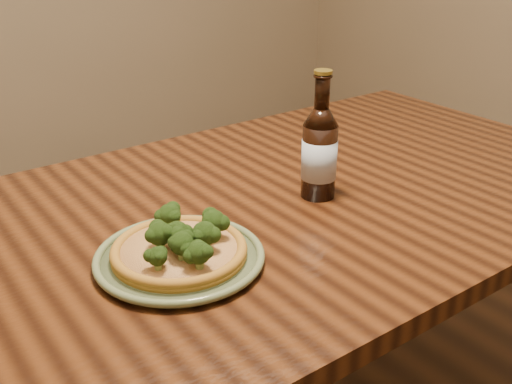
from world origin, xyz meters
TOP-DOWN VIEW (x-y plane):
  - table at (0.00, 0.10)m, footprint 1.60×0.90m
  - plate at (-0.31, -0.01)m, footprint 0.29×0.29m
  - pizza at (-0.31, -0.02)m, footprint 0.23×0.23m
  - beer_bottle at (0.05, 0.05)m, footprint 0.07×0.07m

SIDE VIEW (x-z plane):
  - table at x=0.00m, z-range 0.28..1.03m
  - plate at x=-0.31m, z-range 0.75..0.77m
  - pizza at x=-0.31m, z-range 0.75..0.81m
  - beer_bottle at x=0.05m, z-range 0.72..0.98m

